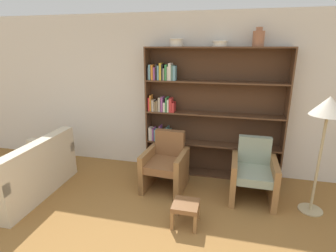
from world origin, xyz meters
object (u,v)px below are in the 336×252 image
(couch, at_px, (25,175))
(armchair_cushioned, at_px, (253,173))
(bowl_terracotta, at_px, (176,42))
(floor_lamp, at_px, (328,112))
(bowl_olive, at_px, (220,43))
(armchair_leather, at_px, (166,164))
(footstool, at_px, (186,207))
(bookshelf, at_px, (200,115))
(vase_tall, at_px, (259,38))

(couch, height_order, armchair_cushioned, armchair_cushioned)
(bowl_terracotta, bearing_deg, floor_lamp, -20.31)
(bowl_olive, bearing_deg, armchair_leather, -139.41)
(bowl_terracotta, relative_size, armchair_leather, 0.25)
(bowl_terracotta, distance_m, footstool, 2.55)
(bookshelf, relative_size, couch, 1.43)
(armchair_leather, bearing_deg, bowl_olive, -135.39)
(bowl_olive, relative_size, armchair_leather, 0.27)
(bowl_terracotta, bearing_deg, armchair_cushioned, -25.08)
(armchair_cushioned, bearing_deg, floor_lamp, 169.48)
(bookshelf, height_order, armchair_cushioned, bookshelf)
(bowl_terracotta, xyz_separation_m, armchair_cushioned, (1.31, -0.61, -1.87))
(armchair_leather, relative_size, armchair_cushioned, 1.00)
(couch, bearing_deg, bowl_olive, -66.35)
(vase_tall, xyz_separation_m, couch, (-3.33, -1.32, -2.02))
(bookshelf, distance_m, floor_lamp, 1.89)
(bookshelf, relative_size, armchair_cushioned, 2.57)
(couch, bearing_deg, vase_tall, -70.22)
(vase_tall, relative_size, footstool, 0.85)
(armchair_cushioned, xyz_separation_m, footstool, (-0.86, -0.87, -0.15))
(bowl_terracotta, height_order, bowl_olive, bowl_terracotta)
(bowl_terracotta, xyz_separation_m, footstool, (0.45, -1.48, -2.02))
(vase_tall, xyz_separation_m, armchair_leather, (-1.28, -0.61, -1.92))
(bookshelf, bearing_deg, bowl_olive, -5.33)
(bowl_olive, relative_size, footstool, 0.75)
(bookshelf, height_order, couch, bookshelf)
(couch, bearing_deg, footstool, -95.51)
(floor_lamp, height_order, footstool, floor_lamp)
(bowl_terracotta, distance_m, armchair_leather, 1.97)
(bookshelf, bearing_deg, bowl_terracotta, -176.73)
(couch, bearing_deg, floor_lamp, -84.43)
(armchair_cushioned, xyz_separation_m, floor_lamp, (0.79, -0.16, 1.01))
(armchair_cushioned, bearing_deg, armchair_leather, 1.17)
(couch, relative_size, armchair_cushioned, 1.80)
(vase_tall, relative_size, floor_lamp, 0.17)
(vase_tall, bearing_deg, footstool, -118.51)
(footstool, bearing_deg, bowl_terracotta, 106.95)
(bookshelf, relative_size, floor_lamp, 1.42)
(couch, height_order, footstool, couch)
(footstool, bearing_deg, armchair_cushioned, 45.14)
(couch, relative_size, floor_lamp, 1.00)
(vase_tall, height_order, couch, vase_tall)
(bookshelf, height_order, vase_tall, vase_tall)
(bowl_terracotta, xyz_separation_m, bowl_olive, (0.69, -0.00, -0.02))
(bowl_terracotta, distance_m, couch, 3.15)
(bookshelf, distance_m, footstool, 1.72)
(armchair_cushioned, bearing_deg, bowl_olive, -43.52)
(bookshelf, relative_size, footstool, 7.05)
(armchair_leather, distance_m, floor_lamp, 2.36)
(footstool, bearing_deg, couch, 176.26)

